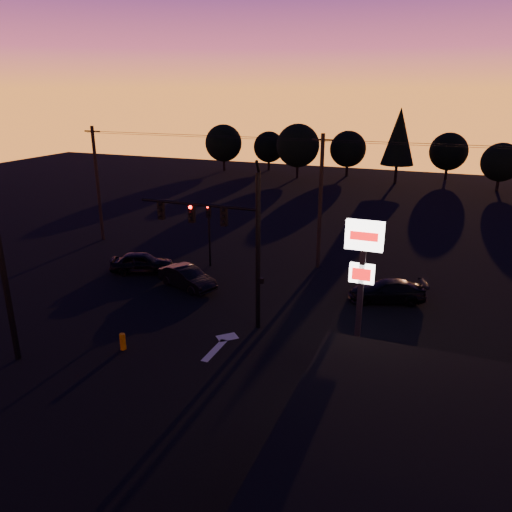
{
  "coord_description": "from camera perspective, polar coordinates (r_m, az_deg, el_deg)",
  "views": [
    {
      "loc": [
        9.99,
        -17.63,
        11.71
      ],
      "look_at": [
        1.0,
        5.0,
        3.5
      ],
      "focal_mm": 35.0,
      "sensor_mm": 36.0,
      "label": 1
    }
  ],
  "objects": [
    {
      "name": "suv_parked",
      "position": [
        18.46,
        24.27,
        -19.66
      ],
      "size": [
        3.17,
        5.71,
        1.51
      ],
      "primitive_type": "imported",
      "rotation": [
        0.0,
        0.0,
        -0.13
      ],
      "color": "black",
      "rests_on": "ground"
    },
    {
      "name": "traffic_signal_mast",
      "position": [
        24.8,
        -3.22,
        2.75
      ],
      "size": [
        6.79,
        0.52,
        8.58
      ],
      "color": "black",
      "rests_on": "ground"
    },
    {
      "name": "lane_arrow",
      "position": [
        24.48,
        -4.03,
        -9.98
      ],
      "size": [
        1.2,
        3.1,
        0.01
      ],
      "color": "beige",
      "rests_on": "ground"
    },
    {
      "name": "bollard",
      "position": [
        24.59,
        -14.99,
        -9.43
      ],
      "size": [
        0.27,
        0.27,
        0.81
      ],
      "primitive_type": "cylinder",
      "color": "orange",
      "rests_on": "ground"
    },
    {
      "name": "tree_6",
      "position": [
        66.34,
        26.2,
        9.59
      ],
      "size": [
        4.54,
        4.54,
        5.71
      ],
      "color": "black",
      "rests_on": "ground"
    },
    {
      "name": "power_wires",
      "position": [
        32.77,
        7.65,
        12.97
      ],
      "size": [
        36.0,
        1.22,
        0.07
      ],
      "color": "black",
      "rests_on": "ground"
    },
    {
      "name": "tree_5",
      "position": [
        72.07,
        21.15,
        11.07
      ],
      "size": [
        4.95,
        4.95,
        6.22
      ],
      "color": "black",
      "rests_on": "ground"
    },
    {
      "name": "car_left",
      "position": [
        34.03,
        -12.9,
        -0.73
      ],
      "size": [
        4.44,
        3.1,
        1.4
      ],
      "primitive_type": "imported",
      "rotation": [
        0.0,
        0.0,
        1.96
      ],
      "color": "black",
      "rests_on": "ground"
    },
    {
      "name": "tree_2",
      "position": [
        68.99,
        4.81,
        12.46
      ],
      "size": [
        5.77,
        5.78,
        7.26
      ],
      "color": "black",
      "rests_on": "ground"
    },
    {
      "name": "car_right",
      "position": [
        29.73,
        14.73,
        -3.89
      ],
      "size": [
        4.7,
        3.05,
        1.27
      ],
      "primitive_type": "imported",
      "rotation": [
        0.0,
        0.0,
        -1.25
      ],
      "color": "black",
      "rests_on": "ground"
    },
    {
      "name": "secondary_signal",
      "position": [
        33.92,
        -5.39,
        3.43
      ],
      "size": [
        0.3,
        0.31,
        4.35
      ],
      "color": "black",
      "rests_on": "ground"
    },
    {
      "name": "tree_4",
      "position": [
        67.24,
        16.04,
        13.0
      ],
      "size": [
        4.18,
        4.18,
        9.5
      ],
      "color": "black",
      "rests_on": "ground"
    },
    {
      "name": "ground",
      "position": [
        23.4,
        -6.95,
        -11.55
      ],
      "size": [
        120.0,
        120.0,
        0.0
      ],
      "primitive_type": "plane",
      "color": "black",
      "rests_on": "ground"
    },
    {
      "name": "tree_3",
      "position": [
        71.46,
        10.47,
        11.93
      ],
      "size": [
        4.95,
        4.95,
        6.22
      ],
      "color": "black",
      "rests_on": "ground"
    },
    {
      "name": "utility_pole_1",
      "position": [
        33.39,
        7.36,
        6.17
      ],
      "size": [
        1.4,
        0.26,
        9.0
      ],
      "color": "black",
      "rests_on": "ground"
    },
    {
      "name": "pylon_sign",
      "position": [
        20.51,
        12.06,
        -1.14
      ],
      "size": [
        1.5,
        0.28,
        6.8
      ],
      "color": "black",
      "rests_on": "ground"
    },
    {
      "name": "utility_pole_0",
      "position": [
        41.55,
        -17.65,
        7.9
      ],
      "size": [
        1.4,
        0.26,
        9.0
      ],
      "color": "black",
      "rests_on": "ground"
    },
    {
      "name": "car_mid",
      "position": [
        30.98,
        -7.89,
        -2.44
      ],
      "size": [
        4.28,
        2.74,
        1.33
      ],
      "primitive_type": "imported",
      "rotation": [
        0.0,
        0.0,
        1.21
      ],
      "color": "black",
      "rests_on": "ground"
    },
    {
      "name": "tree_0",
      "position": [
        75.2,
        -3.73,
        12.75
      ],
      "size": [
        5.36,
        5.36,
        6.74
      ],
      "color": "black",
      "rests_on": "ground"
    },
    {
      "name": "tree_1",
      "position": [
        75.71,
        1.48,
        12.35
      ],
      "size": [
        4.54,
        4.54,
        5.71
      ],
      "color": "black",
      "rests_on": "ground"
    }
  ]
}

